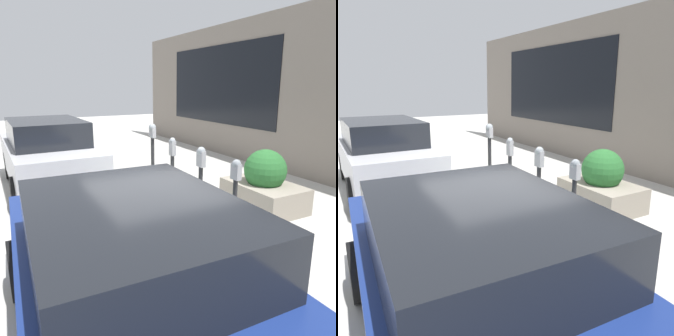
% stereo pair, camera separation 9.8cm
% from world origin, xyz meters
% --- Properties ---
extents(ground_plane, '(40.00, 40.00, 0.00)m').
position_xyz_m(ground_plane, '(0.00, 0.00, 0.00)').
color(ground_plane, beige).
extents(curb_strip, '(19.00, 0.16, 0.04)m').
position_xyz_m(curb_strip, '(0.00, 0.08, 0.02)').
color(curb_strip, '#338C47').
rests_on(curb_strip, ground_plane).
extents(building_facade, '(19.00, 0.17, 4.35)m').
position_xyz_m(building_facade, '(0.00, -4.47, 2.19)').
color(building_facade, slate).
rests_on(building_facade, ground_plane).
extents(parking_meter_nearest, '(0.17, 0.14, 1.30)m').
position_xyz_m(parking_meter_nearest, '(-1.50, -0.55, 0.86)').
color(parking_meter_nearest, '#232326').
rests_on(parking_meter_nearest, ground_plane).
extents(parking_meter_second, '(0.18, 0.15, 1.33)m').
position_xyz_m(parking_meter_second, '(-0.52, -0.56, 0.88)').
color(parking_meter_second, '#232326').
rests_on(parking_meter_second, ground_plane).
extents(parking_meter_middle, '(0.14, 0.12, 1.36)m').
position_xyz_m(parking_meter_middle, '(0.46, -0.51, 0.84)').
color(parking_meter_middle, '#232326').
rests_on(parking_meter_middle, ground_plane).
extents(parking_meter_fourth, '(0.20, 0.17, 1.55)m').
position_xyz_m(parking_meter_fourth, '(1.44, -0.53, 1.04)').
color(parking_meter_fourth, '#232326').
rests_on(parking_meter_fourth, ground_plane).
extents(planter_box, '(1.52, 1.03, 1.19)m').
position_xyz_m(planter_box, '(-0.70, -1.94, 0.47)').
color(planter_box, gray).
rests_on(planter_box, ground_plane).
extents(parked_car_front, '(4.14, 1.99, 1.49)m').
position_xyz_m(parked_car_front, '(-2.82, 1.72, 0.79)').
color(parked_car_front, navy).
rests_on(parked_car_front, ground_plane).
extents(parked_car_middle, '(4.34, 1.81, 1.64)m').
position_xyz_m(parked_car_middle, '(2.67, 1.61, 0.86)').
color(parked_car_middle, '#B7B7BC').
rests_on(parked_car_middle, ground_plane).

